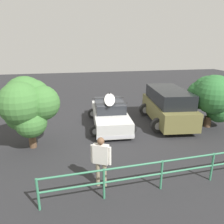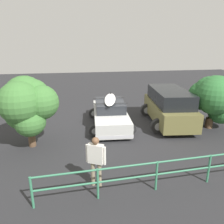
# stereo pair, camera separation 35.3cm
# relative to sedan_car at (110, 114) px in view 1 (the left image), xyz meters

# --- Properties ---
(ground_plane) EXTENTS (44.00, 44.00, 0.02)m
(ground_plane) POSITION_rel_sedan_car_xyz_m (0.06, 0.17, -0.64)
(ground_plane) COLOR #28282B
(ground_plane) RESTS_ON ground
(sedan_car) EXTENTS (2.47, 4.49, 1.60)m
(sedan_car) POSITION_rel_sedan_car_xyz_m (0.00, 0.00, 0.00)
(sedan_car) COLOR silver
(sedan_car) RESTS_ON ground
(suv_car) EXTENTS (2.86, 4.75, 1.90)m
(suv_car) POSITION_rel_sedan_car_xyz_m (-3.23, 0.21, 0.35)
(suv_car) COLOR brown
(suv_car) RESTS_ON ground
(person_bystander) EXTENTS (0.59, 0.38, 1.67)m
(person_bystander) POSITION_rel_sedan_car_xyz_m (1.26, 5.15, 0.37)
(person_bystander) COLOR gray
(person_bystander) RESTS_ON ground
(railing_fence) EXTENTS (9.01, 0.54, 0.98)m
(railing_fence) POSITION_rel_sedan_car_xyz_m (-1.41, 5.60, 0.03)
(railing_fence) COLOR #387F5B
(railing_fence) RESTS_ON ground
(bush_near_left) EXTENTS (2.37, 2.31, 3.03)m
(bush_near_left) POSITION_rel_sedan_car_xyz_m (3.76, 1.90, 1.25)
(bush_near_left) COLOR brown
(bush_near_left) RESTS_ON ground
(bush_near_right) EXTENTS (2.44, 2.50, 2.78)m
(bush_near_right) POSITION_rel_sedan_car_xyz_m (-5.12, 1.24, 1.07)
(bush_near_right) COLOR brown
(bush_near_right) RESTS_ON ground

